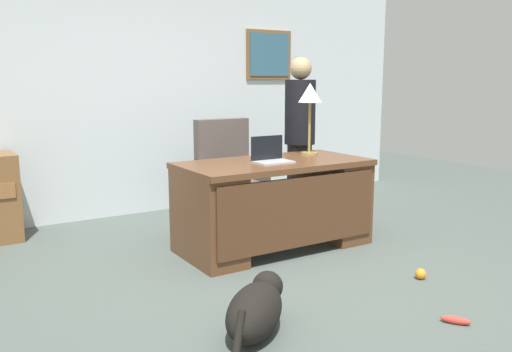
% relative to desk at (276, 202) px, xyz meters
% --- Properties ---
extents(ground_plane, '(12.00, 12.00, 0.00)m').
position_rel_desk_xyz_m(ground_plane, '(-0.35, -0.65, -0.42)').
color(ground_plane, '#4C5651').
extents(back_wall, '(7.00, 0.16, 2.70)m').
position_rel_desk_xyz_m(back_wall, '(-0.34, 1.95, 0.93)').
color(back_wall, silver).
rests_on(back_wall, ground_plane).
extents(desk, '(1.68, 0.84, 0.79)m').
position_rel_desk_xyz_m(desk, '(0.00, 0.00, 0.00)').
color(desk, brown).
rests_on(desk, ground_plane).
extents(armchair, '(0.60, 0.59, 1.09)m').
position_rel_desk_xyz_m(armchair, '(0.08, 0.98, 0.06)').
color(armchair, '#564C47').
rests_on(armchair, ground_plane).
extents(person_standing, '(0.32, 0.32, 1.72)m').
position_rel_desk_xyz_m(person_standing, '(0.77, 0.69, 0.47)').
color(person_standing, '#262323').
rests_on(person_standing, ground_plane).
extents(dog_lying, '(0.65, 0.63, 0.30)m').
position_rel_desk_xyz_m(dog_lying, '(-1.03, -1.32, -0.27)').
color(dog_lying, black).
rests_on(dog_lying, ground_plane).
extents(laptop, '(0.32, 0.22, 0.22)m').
position_rel_desk_xyz_m(laptop, '(-0.06, -0.01, 0.42)').
color(laptop, '#B2B5BA').
rests_on(laptop, desk).
extents(desk_lamp, '(0.22, 0.22, 0.68)m').
position_rel_desk_xyz_m(desk_lamp, '(0.51, 0.18, 0.90)').
color(desk_lamp, '#9E8447').
rests_on(desk_lamp, desk).
extents(dog_toy_ball, '(0.08, 0.08, 0.08)m').
position_rel_desk_xyz_m(dog_toy_ball, '(0.50, -1.23, -0.38)').
color(dog_toy_ball, orange).
rests_on(dog_toy_ball, ground_plane).
extents(dog_toy_plush, '(0.14, 0.18, 0.05)m').
position_rel_desk_xyz_m(dog_toy_plush, '(0.09, -1.87, -0.40)').
color(dog_toy_plush, '#E53F33').
rests_on(dog_toy_plush, ground_plane).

